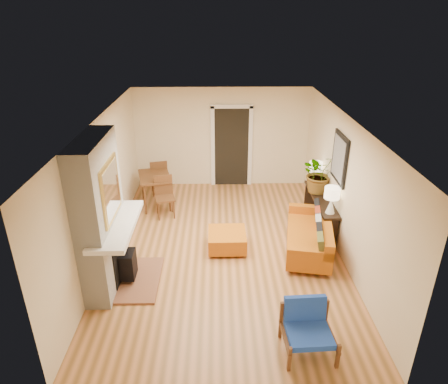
{
  "coord_description": "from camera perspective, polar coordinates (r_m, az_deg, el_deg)",
  "views": [
    {
      "loc": [
        -0.12,
        -6.76,
        4.36
      ],
      "look_at": [
        0.0,
        0.2,
        1.15
      ],
      "focal_mm": 32.0,
      "sensor_mm": 36.0,
      "label": 1
    }
  ],
  "objects": [
    {
      "name": "room_shell",
      "position": [
        9.92,
        3.26,
        6.4
      ],
      "size": [
        6.5,
        6.5,
        6.5
      ],
      "color": "#D08750",
      "rests_on": "ground"
    },
    {
      "name": "fireplace",
      "position": [
        6.81,
        -16.93,
        -3.66
      ],
      "size": [
        1.09,
        1.68,
        2.6
      ],
      "color": "white",
      "rests_on": "ground"
    },
    {
      "name": "sofa",
      "position": [
        8.03,
        12.49,
        -6.05
      ],
      "size": [
        1.14,
        2.0,
        0.74
      ],
      "color": "silver",
      "rests_on": "ground"
    },
    {
      "name": "ottoman",
      "position": [
        7.92,
        0.44,
        -6.8
      ],
      "size": [
        0.74,
        0.74,
        0.37
      ],
      "color": "silver",
      "rests_on": "ground"
    },
    {
      "name": "blue_chair",
      "position": [
        5.91,
        11.81,
        -18.07
      ],
      "size": [
        0.73,
        0.71,
        0.72
      ],
      "color": "brown",
      "rests_on": "ground"
    },
    {
      "name": "dining_table",
      "position": [
        9.64,
        -9.41,
        1.55
      ],
      "size": [
        1.02,
        1.78,
        0.94
      ],
      "color": "brown",
      "rests_on": "ground"
    },
    {
      "name": "console_table",
      "position": [
        8.74,
        13.64,
        -1.65
      ],
      "size": [
        0.34,
        1.85,
        0.72
      ],
      "color": "black",
      "rests_on": "ground"
    },
    {
      "name": "lamp_near",
      "position": [
        7.93,
        15.14,
        -0.71
      ],
      "size": [
        0.3,
        0.3,
        0.54
      ],
      "color": "white",
      "rests_on": "console_table"
    },
    {
      "name": "lamp_far",
      "position": [
        9.16,
        12.93,
        3.0
      ],
      "size": [
        0.3,
        0.3,
        0.54
      ],
      "color": "white",
      "rests_on": "console_table"
    },
    {
      "name": "houseplant",
      "position": [
        8.76,
        13.5,
        2.65
      ],
      "size": [
        0.97,
        0.9,
        0.88
      ],
      "primitive_type": "imported",
      "rotation": [
        0.0,
        0.0,
        0.33
      ],
      "color": "#1E5919",
      "rests_on": "console_table"
    }
  ]
}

